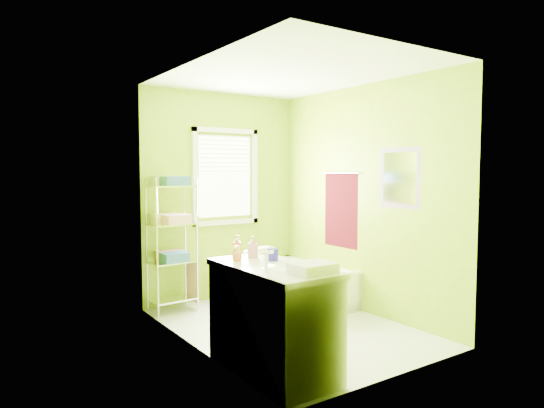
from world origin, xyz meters
TOP-DOWN VIEW (x-y plane):
  - ground at (0.00, 0.00)m, footprint 2.90×2.90m
  - room_envelope at (0.00, 0.00)m, footprint 2.14×2.94m
  - window at (0.05, 1.42)m, footprint 0.92×0.05m
  - door at (-1.04, -1.00)m, footprint 0.09×0.80m
  - right_wall_decor at (1.04, -0.02)m, footprint 0.04×1.48m
  - bathtub at (0.71, 0.70)m, footprint 0.68×1.46m
  - toilet at (0.06, 1.02)m, footprint 0.58×0.79m
  - vanity at (-0.77, -0.84)m, footprint 0.60×1.16m
  - wire_shelf_unit at (-0.76, 1.22)m, footprint 0.54×0.43m

SIDE VIEW (x-z plane):
  - ground at x=0.00m, z-range 0.00..0.00m
  - bathtub at x=0.71m, z-range -0.09..0.39m
  - toilet at x=0.06m, z-range 0.00..0.72m
  - vanity at x=-0.77m, z-range -0.08..1.01m
  - wire_shelf_unit at x=-0.76m, z-range 0.17..1.73m
  - door at x=-1.04m, z-range 0.00..2.00m
  - right_wall_decor at x=1.04m, z-range 0.74..1.91m
  - room_envelope at x=0.00m, z-range 0.24..2.86m
  - window at x=0.05m, z-range 1.00..2.22m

